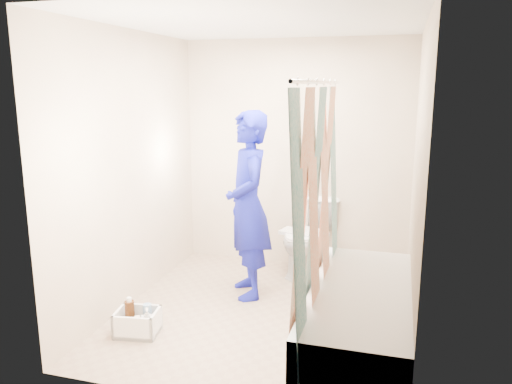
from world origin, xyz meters
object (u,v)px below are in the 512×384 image
(toilet, at_px, (309,237))
(bathtub, at_px, (359,319))
(cleaning_caddy, at_px, (139,323))
(plumber, at_px, (248,205))

(toilet, bearing_deg, bathtub, -52.05)
(bathtub, xyz_separation_m, cleaning_caddy, (-1.69, -0.20, -0.18))
(plumber, height_order, cleaning_caddy, plumber)
(toilet, relative_size, plumber, 0.45)
(toilet, distance_m, cleaning_caddy, 2.01)
(plumber, distance_m, cleaning_caddy, 1.39)
(toilet, bearing_deg, cleaning_caddy, -107.18)
(bathtub, bearing_deg, plumber, 143.98)
(bathtub, xyz_separation_m, plumber, (-1.09, 0.79, 0.59))
(bathtub, bearing_deg, toilet, 113.40)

